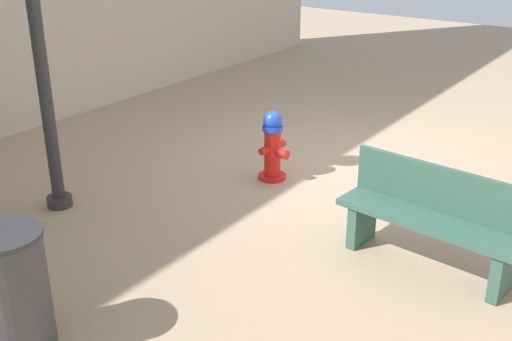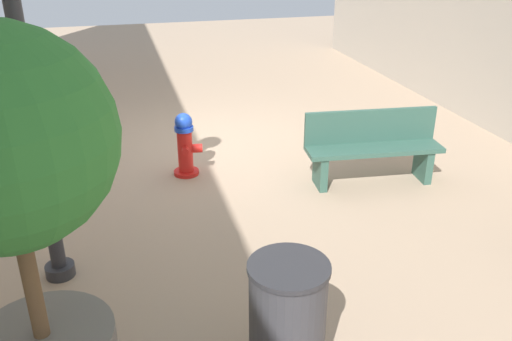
{
  "view_description": "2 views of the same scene",
  "coord_description": "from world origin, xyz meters",
  "views": [
    {
      "loc": [
        -3.47,
        6.9,
        3.13
      ],
      "look_at": [
        0.03,
        1.97,
        0.58
      ],
      "focal_mm": 44.08,
      "sensor_mm": 36.0,
      "label": 1
    },
    {
      "loc": [
        1.31,
        7.7,
        3.14
      ],
      "look_at": [
        -0.17,
        2.08,
        0.48
      ],
      "focal_mm": 37.98,
      "sensor_mm": 36.0,
      "label": 2
    }
  ],
  "objects": [
    {
      "name": "fire_hydrant",
      "position": [
        0.51,
        0.93,
        0.44
      ],
      "size": [
        0.41,
        0.43,
        0.87
      ],
      "color": "red",
      "rests_on": "ground_plane"
    },
    {
      "name": "trash_bin",
      "position": [
        0.3,
        4.74,
        0.5
      ],
      "size": [
        0.59,
        0.59,
        0.99
      ],
      "color": "#38383D",
      "rests_on": "ground_plane"
    },
    {
      "name": "bench_near",
      "position": [
        -1.83,
        1.75,
        0.5
      ],
      "size": [
        1.8,
        0.61,
        0.95
      ],
      "color": "#33594C",
      "rests_on": "ground_plane"
    },
    {
      "name": "ground_plane",
      "position": [
        0.0,
        0.0,
        0.0
      ],
      "size": [
        23.4,
        23.4,
        0.0
      ],
      "primitive_type": "plane",
      "color": "tan"
    }
  ]
}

